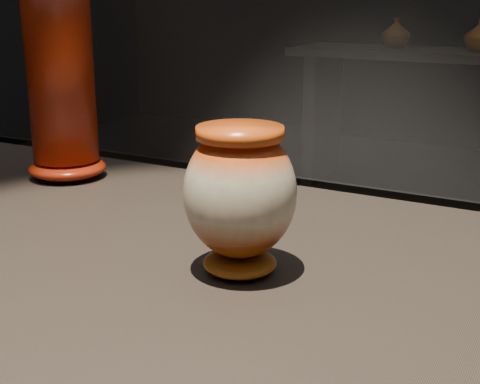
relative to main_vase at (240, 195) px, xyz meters
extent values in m
cube|color=black|center=(0.04, -0.01, -0.12)|extent=(2.00, 0.80, 0.05)
ellipsoid|color=maroon|center=(0.00, 0.00, -0.09)|extent=(0.09, 0.09, 0.03)
ellipsoid|color=beige|center=(0.00, 0.00, 0.00)|extent=(0.14, 0.14, 0.16)
cylinder|color=#E75315|center=(0.00, 0.00, 0.08)|extent=(0.10, 0.10, 0.01)
ellipsoid|color=#AC200B|center=(-0.50, 0.23, -0.08)|extent=(0.16, 0.16, 0.04)
cylinder|color=#AC200B|center=(-0.50, 0.23, 0.14)|extent=(0.13, 0.13, 0.40)
cube|color=black|center=(-0.46, 3.55, -0.12)|extent=(2.00, 0.60, 0.05)
cube|color=black|center=(-1.31, 3.55, -0.57)|extent=(0.08, 0.50, 0.85)
imported|color=#895B13|center=(-0.85, 3.58, -0.01)|extent=(0.25, 0.25, 0.18)
imported|color=maroon|center=(-0.34, 3.56, 0.00)|extent=(0.25, 0.25, 0.19)
camera|label=1|loc=(0.37, -0.67, 0.23)|focal=50.00mm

